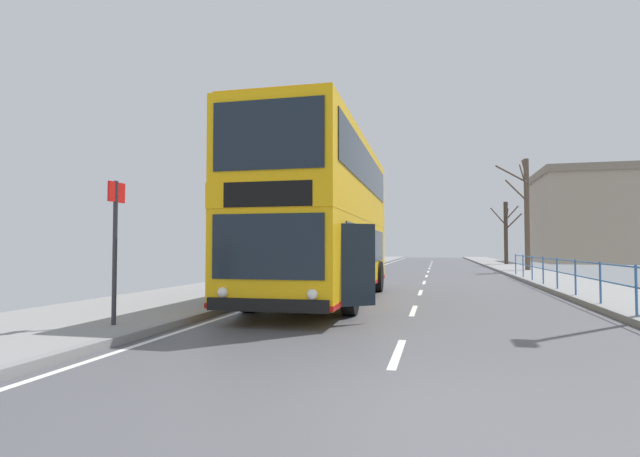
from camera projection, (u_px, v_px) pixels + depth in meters
ground at (299, 404)px, 4.57m from camera, size 15.80×140.00×0.20m
double_decker_bus_main at (325, 217)px, 13.87m from camera, size 3.30×10.26×4.56m
pedestrian_railing_far_kerb at (575, 271)px, 14.04m from camera, size 0.05×22.12×1.03m
bus_stop_sign_near at (115, 236)px, 8.65m from camera, size 0.08×0.44×2.56m
bare_tree_far_00 at (506, 229)px, 40.40m from camera, size 2.29×3.44×5.29m
bare_tree_far_01 at (526, 209)px, 30.03m from camera, size 2.40×3.40×6.88m
background_building_00 at (589, 216)px, 47.48m from camera, size 9.69×10.45×9.06m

